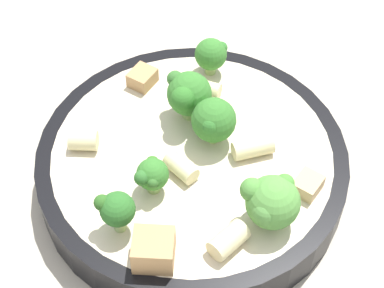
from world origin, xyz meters
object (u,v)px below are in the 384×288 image
(rigatoni_4, at_px, (187,169))
(broccoli_floret_2, at_px, (116,209))
(broccoli_floret_3, at_px, (214,121))
(broccoli_floret_5, at_px, (188,94))
(broccoli_floret_0, at_px, (152,175))
(pasta_bowl, at_px, (192,164))
(broccoli_floret_4, at_px, (271,202))
(rigatoni_3, at_px, (83,141))
(rigatoni_1, at_px, (228,240))
(broccoli_floret_1, at_px, (212,54))
(rigatoni_2, at_px, (204,88))
(chicken_chunk_0, at_px, (154,250))
(chicken_chunk_2, at_px, (142,78))
(rigatoni_0, at_px, (253,148))
(chicken_chunk_1, at_px, (308,183))

(rigatoni_4, bearing_deg, broccoli_floret_2, 66.82)
(broccoli_floret_3, relative_size, broccoli_floret_5, 0.96)
(rigatoni_4, bearing_deg, broccoli_floret_3, -99.24)
(broccoli_floret_0, relative_size, broccoli_floret_3, 0.74)
(pasta_bowl, height_order, broccoli_floret_4, broccoli_floret_4)
(broccoli_floret_0, xyz_separation_m, rigatoni_3, (0.06, -0.02, -0.01))
(broccoli_floret_2, bearing_deg, rigatoni_1, -169.03)
(broccoli_floret_1, relative_size, rigatoni_2, 1.24)
(broccoli_floret_3, bearing_deg, rigatoni_3, 26.02)
(pasta_bowl, distance_m, chicken_chunk_0, 0.09)
(chicken_chunk_2, bearing_deg, broccoli_floret_1, -143.39)
(pasta_bowl, relative_size, broccoli_floret_1, 7.12)
(pasta_bowl, bearing_deg, rigatoni_2, -76.24)
(broccoli_floret_0, distance_m, rigatoni_0, 0.08)
(pasta_bowl, xyz_separation_m, broccoli_floret_4, (-0.07, 0.04, 0.04))
(pasta_bowl, relative_size, broccoli_floret_0, 8.01)
(broccoli_floret_3, bearing_deg, rigatoni_2, -59.50)
(pasta_bowl, xyz_separation_m, chicken_chunk_1, (-0.09, -0.00, 0.02))
(broccoli_floret_5, xyz_separation_m, rigatoni_1, (-0.07, 0.10, -0.02))
(broccoli_floret_5, height_order, rigatoni_0, broccoli_floret_5)
(broccoli_floret_3, bearing_deg, broccoli_floret_0, 68.41)
(rigatoni_1, xyz_separation_m, chicken_chunk_0, (0.04, 0.03, 0.00))
(pasta_bowl, xyz_separation_m, chicken_chunk_2, (0.06, -0.05, 0.02))
(rigatoni_2, bearing_deg, broccoli_floret_2, 87.50)
(broccoli_floret_0, bearing_deg, broccoli_floret_4, -175.91)
(broccoli_floret_3, xyz_separation_m, rigatoni_3, (0.09, 0.04, -0.02))
(rigatoni_4, bearing_deg, chicken_chunk_0, 95.69)
(broccoli_floret_1, height_order, chicken_chunk_2, broccoli_floret_1)
(chicken_chunk_1, bearing_deg, rigatoni_3, 9.60)
(broccoli_floret_1, xyz_separation_m, chicken_chunk_0, (-0.03, 0.18, -0.01))
(pasta_bowl, height_order, chicken_chunk_1, chicken_chunk_1)
(broccoli_floret_1, bearing_deg, chicken_chunk_0, 99.62)
(broccoli_floret_1, height_order, rigatoni_1, broccoli_floret_1)
(broccoli_floret_3, xyz_separation_m, rigatoni_4, (0.01, 0.04, -0.02))
(chicken_chunk_2, bearing_deg, chicken_chunk_0, 118.07)
(rigatoni_2, bearing_deg, chicken_chunk_2, 8.25)
(rigatoni_0, distance_m, rigatoni_1, 0.08)
(broccoli_floret_2, relative_size, rigatoni_3, 1.66)
(rigatoni_2, relative_size, chicken_chunk_1, 1.33)
(chicken_chunk_1, bearing_deg, broccoli_floret_1, -38.31)
(chicken_chunk_0, bearing_deg, rigatoni_1, -146.72)
(chicken_chunk_2, bearing_deg, rigatoni_4, 133.81)
(broccoli_floret_0, xyz_separation_m, rigatoni_0, (-0.05, -0.06, -0.01))
(pasta_bowl, distance_m, rigatoni_3, 0.08)
(broccoli_floret_2, relative_size, rigatoni_0, 1.15)
(broccoli_floret_5, xyz_separation_m, chicken_chunk_1, (-0.10, 0.03, -0.02))
(broccoli_floret_3, bearing_deg, pasta_bowl, 57.76)
(broccoli_floret_2, distance_m, rigatoni_1, 0.07)
(broccoli_floret_0, xyz_separation_m, chicken_chunk_0, (-0.02, 0.05, -0.01))
(broccoli_floret_0, height_order, broccoli_floret_2, broccoli_floret_2)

